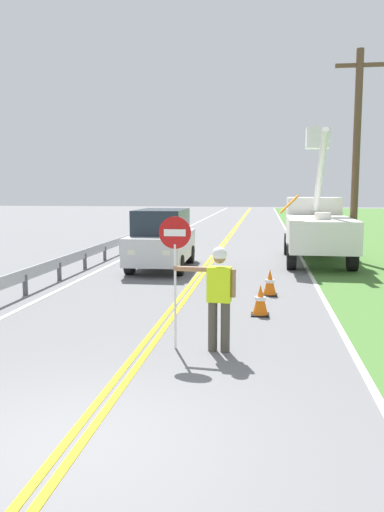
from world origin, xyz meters
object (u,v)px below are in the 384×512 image
at_px(utility_pole_near, 356,153).
at_px(utility_bucket_truck, 316,225).
at_px(traffic_cone_lead, 260,301).
at_px(traffic_cone_mid, 270,283).
at_px(flagger_worker, 219,292).
at_px(oncoming_suv_nearest, 162,239).
at_px(stop_sign_paddle, 175,252).

bearing_deg(utility_pole_near, utility_bucket_truck, 178.38).
height_order(utility_bucket_truck, traffic_cone_lead, utility_bucket_truck).
bearing_deg(traffic_cone_mid, flagger_worker, -100.77).
distance_m(utility_bucket_truck, utility_pole_near, 3.12).
relative_size(oncoming_suv_nearest, traffic_cone_mid, 6.62).
relative_size(flagger_worker, traffic_cone_mid, 2.61).
distance_m(flagger_worker, traffic_cone_lead, 2.85).
bearing_deg(traffic_cone_lead, utility_pole_near, 69.35).
height_order(oncoming_suv_nearest, traffic_cone_mid, oncoming_suv_nearest).
height_order(stop_sign_paddle, utility_bucket_truck, utility_bucket_truck).
height_order(utility_pole_near, traffic_cone_lead, utility_pole_near).
xyz_separation_m(flagger_worker, traffic_cone_lead, (0.70, 2.67, -0.71)).
distance_m(utility_bucket_truck, oncoming_suv_nearest, 6.35).
bearing_deg(flagger_worker, stop_sign_paddle, 174.79).
xyz_separation_m(stop_sign_paddle, traffic_cone_mid, (1.70, 4.84, -1.37)).
height_order(utility_bucket_truck, utility_pole_near, utility_pole_near).
bearing_deg(oncoming_suv_nearest, stop_sign_paddle, -77.19).
relative_size(oncoming_suv_nearest, traffic_cone_lead, 6.62).
bearing_deg(flagger_worker, utility_pole_near, 70.63).
bearing_deg(oncoming_suv_nearest, traffic_cone_lead, -61.28).
height_order(utility_bucket_truck, traffic_cone_mid, utility_bucket_truck).
bearing_deg(flagger_worker, traffic_cone_lead, 75.27).
relative_size(stop_sign_paddle, utility_pole_near, 0.29).
distance_m(stop_sign_paddle, oncoming_suv_nearest, 9.28).
height_order(oncoming_suv_nearest, utility_pole_near, utility_pole_near).
bearing_deg(traffic_cone_mid, utility_bucket_truck, 75.25).
height_order(stop_sign_paddle, utility_pole_near, utility_pole_near).
xyz_separation_m(flagger_worker, traffic_cone_mid, (0.93, 4.91, -0.71)).
bearing_deg(utility_pole_near, traffic_cone_mid, -114.87).
distance_m(traffic_cone_lead, traffic_cone_mid, 2.25).
relative_size(stop_sign_paddle, traffic_cone_mid, 3.33).
xyz_separation_m(oncoming_suv_nearest, utility_pole_near, (7.03, 2.89, 3.13)).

